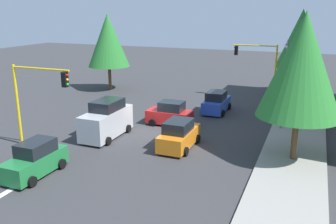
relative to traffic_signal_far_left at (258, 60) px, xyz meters
name	(u,v)px	position (x,y,z in m)	size (l,w,h in m)	color
ground_plane	(153,131)	(14.00, -5.70, -4.04)	(120.00, 120.00, 0.00)	#353538
sidewalk_kerb	(299,127)	(9.00, 4.80, -3.97)	(80.00, 4.00, 0.15)	gray
lane_arrow_near	(12,189)	(25.51, -8.70, -4.04)	(2.40, 1.10, 1.10)	silver
traffic_signal_far_left	(258,60)	(0.00, 0.00, 0.00)	(0.36, 4.59, 5.71)	yellow
traffic_signal_near_right	(37,91)	(20.00, -11.39, -0.06)	(0.36, 4.59, 5.63)	yellow
street_lamp_curbside	(285,76)	(10.39, 3.50, 0.31)	(2.15, 0.28, 7.00)	slate
tree_roadside_far	(301,39)	(-4.00, 3.80, 2.04)	(5.03, 5.03, 9.24)	brown
tree_opposite_side	(108,40)	(2.00, -16.70, 1.70)	(4.76, 4.76, 8.73)	brown
tree_roadside_mid	(299,70)	(6.00, 4.30, 0.14)	(3.52, 3.52, 6.39)	brown
tree_roadside_near	(302,65)	(16.00, 4.80, 1.97)	(4.98, 4.98, 9.14)	brown
delivery_van_silver	(107,120)	(16.46, -8.36, -2.76)	(4.80, 2.22, 2.77)	#B2B5BA
car_green	(35,160)	(23.61, -8.74, -3.15)	(4.03, 1.95, 1.98)	#1E7238
car_red	(170,114)	(12.00, -5.09, -3.15)	(2.04, 3.66, 1.98)	red
car_orange	(179,135)	(16.54, -2.62, -3.14)	(4.18, 2.09, 1.98)	orange
car_blue	(216,103)	(6.82, -2.56, -3.14)	(4.14, 2.09, 1.98)	blue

